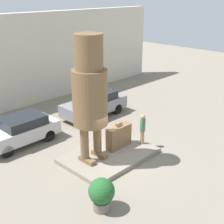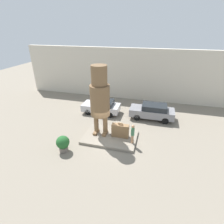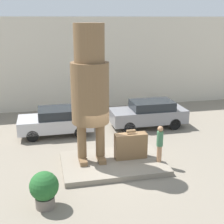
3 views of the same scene
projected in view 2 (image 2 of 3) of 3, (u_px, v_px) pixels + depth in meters
ground_plane at (110, 138)px, 14.93m from camera, size 60.00×60.00×0.00m
pedestal at (110, 137)px, 14.88m from camera, size 4.45×3.01×0.22m
building_backdrop at (130, 74)px, 21.90m from camera, size 28.00×0.60×6.33m
statue_figure at (100, 96)px, 13.78m from camera, size 1.58×1.58×5.84m
giant_suitcase at (120, 131)px, 14.51m from camera, size 1.43×0.47×1.34m
tourist at (133, 133)px, 13.57m from camera, size 0.28×0.28×1.63m
parked_car_silver at (101, 106)px, 18.94m from camera, size 4.02×1.85×1.50m
parked_car_grey at (152, 111)px, 17.74m from camera, size 4.42×1.80×1.59m
planter_pot at (63, 143)px, 13.08m from camera, size 1.00×1.00×1.31m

